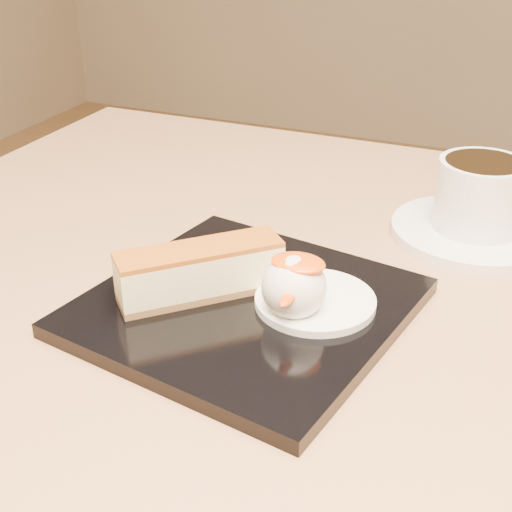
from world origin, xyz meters
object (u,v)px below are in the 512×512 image
at_px(dessert_plate, 246,307).
at_px(coffee_cup, 482,194).
at_px(cheesecake, 200,271).
at_px(table, 253,445).
at_px(saucer, 474,232).
at_px(ice_cream_scoop, 294,287).

bearing_deg(dessert_plate, coffee_cup, 54.98).
bearing_deg(cheesecake, coffee_cup, 4.93).
bearing_deg(dessert_plate, table, 101.77).
xyz_separation_m(saucer, coffee_cup, (0.00, -0.00, 0.04)).
relative_size(dessert_plate, saucer, 1.47).
distance_m(dessert_plate, coffee_cup, 0.25).
height_order(table, ice_cream_scoop, ice_cream_scoop).
xyz_separation_m(cheesecake, saucer, (0.17, 0.21, -0.03)).
xyz_separation_m(table, ice_cream_scoop, (0.05, -0.03, 0.19)).
distance_m(table, ice_cream_scoop, 0.20).
height_order(dessert_plate, saucer, dessert_plate).
relative_size(table, dessert_plate, 3.64).
distance_m(cheesecake, coffee_cup, 0.27).
bearing_deg(ice_cream_scoop, table, 146.74).
height_order(dessert_plate, cheesecake, cheesecake).
distance_m(saucer, coffee_cup, 0.04).
height_order(ice_cream_scoop, saucer, ice_cream_scoop).
xyz_separation_m(dessert_plate, saucer, (0.14, 0.20, -0.00)).
bearing_deg(cheesecake, saucer, 5.27).
bearing_deg(table, cheesecake, -135.26).
bearing_deg(ice_cream_scoop, cheesecake, 180.00).
xyz_separation_m(ice_cream_scoop, coffee_cup, (0.10, 0.21, 0.01)).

